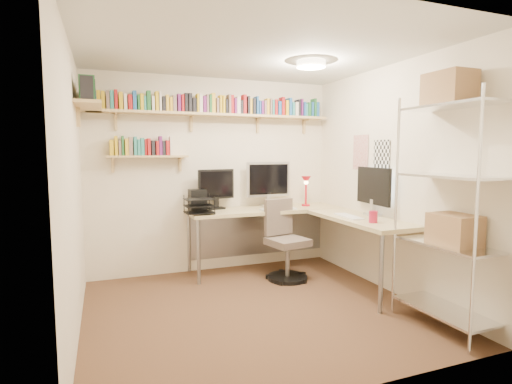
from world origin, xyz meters
TOP-DOWN VIEW (x-y plane):
  - ground at (0.00, 0.00)m, footprint 3.20×3.20m
  - room_shell at (0.00, 0.00)m, footprint 3.24×3.04m
  - wall_shelves at (-0.41, 1.30)m, footprint 3.12×1.09m
  - corner_desk at (0.70, 0.94)m, footprint 2.19×2.13m
  - office_chair at (0.69, 0.78)m, footprint 0.52×0.52m
  - wire_rack at (1.42, -0.99)m, footprint 0.44×0.89m

SIDE VIEW (x-z plane):
  - ground at x=0.00m, z-range 0.00..0.00m
  - office_chair at x=0.69m, z-range -0.08..0.90m
  - corner_desk at x=0.70m, z-range 0.10..1.52m
  - wire_rack at x=1.42m, z-range 0.22..2.45m
  - room_shell at x=0.00m, z-range 0.29..2.81m
  - wall_shelves at x=-0.41m, z-range 1.63..2.42m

